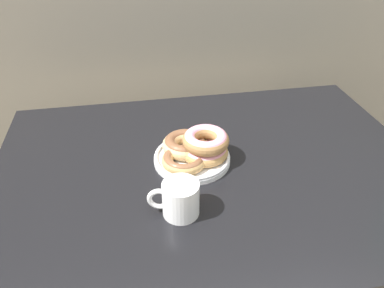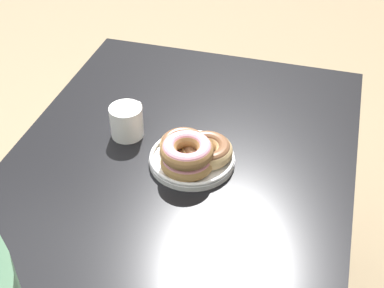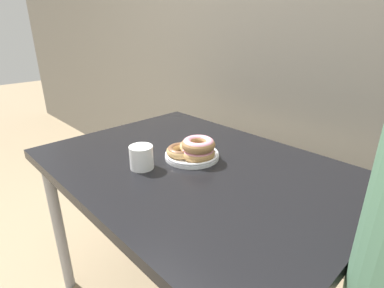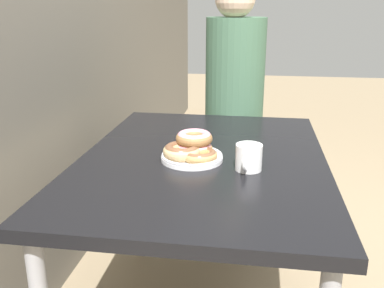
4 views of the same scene
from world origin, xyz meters
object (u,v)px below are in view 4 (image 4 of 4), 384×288
at_px(coffee_mug, 249,157).
at_px(dining_table, 203,175).
at_px(donut_plate, 192,149).
at_px(person_figure, 234,113).

bearing_deg(coffee_mug, dining_table, 54.87).
relative_size(dining_table, coffee_mug, 9.85).
bearing_deg(donut_plate, dining_table, -39.87).
xyz_separation_m(dining_table, person_figure, (0.78, -0.07, 0.05)).
height_order(donut_plate, person_figure, person_figure).
relative_size(dining_table, person_figure, 0.85).
relative_size(donut_plate, coffee_mug, 1.80).
relative_size(donut_plate, person_figure, 0.16).
relative_size(coffee_mug, person_figure, 0.09).
bearing_deg(dining_table, person_figure, -5.10).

